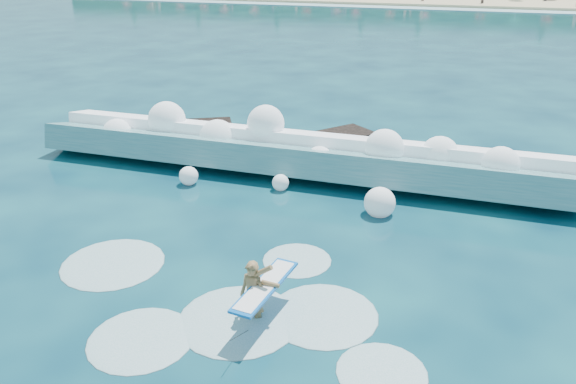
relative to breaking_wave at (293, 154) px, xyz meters
The scene contains 7 objects.
ground 6.65m from the breaking_wave, 91.75° to the right, with size 200.00×200.00×0.00m, color #07253C.
wet_band 60.38m from the breaking_wave, 90.19° to the left, with size 140.00×5.00×0.08m, color silver.
breaking_wave is the anchor object (origin of this frame).
rock_cluster 1.92m from the breaking_wave, 140.56° to the left, with size 8.21×3.08×1.29m.
surfer_with_board 9.00m from the breaking_wave, 77.89° to the right, with size 1.02×2.88×1.68m.
wave_spray 0.50m from the breaking_wave, 165.43° to the right, with size 15.21×4.54×2.25m.
surf_foam 8.64m from the breaking_wave, 83.64° to the right, with size 9.47×6.08×0.14m.
Camera 1 is at (5.87, -11.69, 7.53)m, focal length 35.00 mm.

